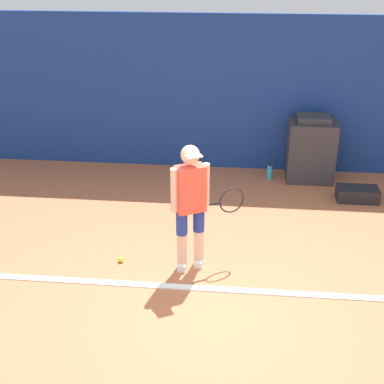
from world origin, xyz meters
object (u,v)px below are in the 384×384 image
(equipment_bag, at_px, (357,194))
(water_bottle, at_px, (270,172))
(tennis_ball, at_px, (121,260))
(covered_chair, at_px, (311,149))
(tennis_player, at_px, (191,202))

(equipment_bag, relative_size, water_bottle, 2.33)
(tennis_ball, distance_m, covered_chair, 3.95)
(tennis_player, relative_size, water_bottle, 5.81)
(tennis_ball, xyz_separation_m, water_bottle, (1.93, 2.84, 0.09))
(tennis_player, height_order, covered_chair, tennis_player)
(tennis_player, relative_size, tennis_ball, 23.22)
(tennis_player, distance_m, tennis_ball, 1.22)
(tennis_ball, bearing_deg, equipment_bag, 33.23)
(tennis_ball, relative_size, covered_chair, 0.06)
(equipment_bag, bearing_deg, tennis_ball, -146.77)
(tennis_player, xyz_separation_m, covered_chair, (1.70, 2.92, -0.34))
(covered_chair, height_order, equipment_bag, covered_chair)
(tennis_player, relative_size, covered_chair, 1.42)
(tennis_ball, bearing_deg, tennis_player, 0.96)
(covered_chair, height_order, water_bottle, covered_chair)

